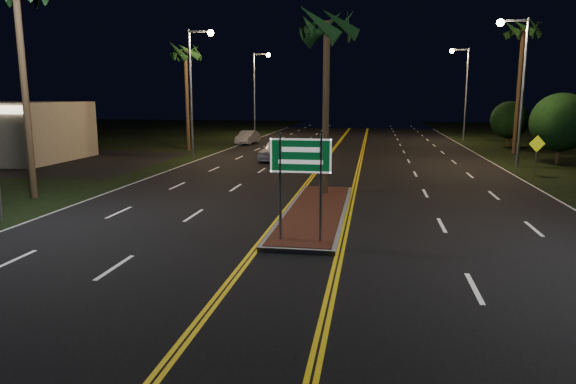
% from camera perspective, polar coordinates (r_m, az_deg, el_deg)
% --- Properties ---
extents(ground, '(120.00, 120.00, 0.00)m').
position_cam_1_polar(ground, '(12.85, -0.42, -9.44)').
color(ground, black).
rests_on(ground, ground).
extents(median_island, '(2.25, 10.25, 0.17)m').
position_cam_1_polar(median_island, '(19.49, 3.11, -2.21)').
color(median_island, gray).
rests_on(median_island, ground).
extents(highway_sign, '(1.80, 0.08, 3.20)m').
position_cam_1_polar(highway_sign, '(14.97, 1.41, 2.92)').
color(highway_sign, gray).
rests_on(highway_sign, ground).
extents(streetlight_left_mid, '(1.91, 0.44, 9.00)m').
position_cam_1_polar(streetlight_left_mid, '(38.09, -10.24, 12.35)').
color(streetlight_left_mid, gray).
rests_on(streetlight_left_mid, ground).
extents(streetlight_left_far, '(1.91, 0.44, 9.00)m').
position_cam_1_polar(streetlight_left_far, '(57.32, -3.40, 11.86)').
color(streetlight_left_far, gray).
rests_on(streetlight_left_far, ground).
extents(streetlight_right_mid, '(1.91, 0.44, 9.00)m').
position_cam_1_polar(streetlight_right_mid, '(34.97, 24.13, 11.77)').
color(streetlight_right_mid, gray).
rests_on(streetlight_right_mid, ground).
extents(streetlight_right_far, '(1.91, 0.44, 9.00)m').
position_cam_1_polar(streetlight_right_far, '(54.57, 18.85, 11.39)').
color(streetlight_right_far, gray).
rests_on(streetlight_right_far, ground).
extents(palm_median, '(2.40, 2.40, 8.30)m').
position_cam_1_polar(palm_median, '(22.67, 4.34, 17.87)').
color(palm_median, '#382819').
rests_on(palm_median, ground).
extents(palm_left_far, '(2.40, 2.40, 8.80)m').
position_cam_1_polar(palm_left_far, '(42.70, -11.34, 14.92)').
color(palm_left_far, '#382819').
rests_on(palm_left_far, ground).
extents(palm_right_far, '(2.40, 2.40, 10.30)m').
position_cam_1_polar(palm_right_far, '(43.50, 24.69, 15.95)').
color(palm_right_far, '#382819').
rests_on(palm_right_far, ground).
extents(shrub_mid, '(3.78, 3.78, 4.62)m').
position_cam_1_polar(shrub_mid, '(37.85, 28.03, 6.85)').
color(shrub_mid, '#382819').
rests_on(shrub_mid, ground).
extents(shrub_far, '(3.24, 3.24, 3.96)m').
position_cam_1_polar(shrub_far, '(49.35, 23.41, 7.36)').
color(shrub_far, '#382819').
rests_on(shrub_far, ground).
extents(car_near, '(2.95, 5.54, 1.76)m').
position_cam_1_polar(car_near, '(35.62, -1.16, 4.95)').
color(car_near, white).
rests_on(car_near, ground).
extents(car_far, '(2.21, 4.42, 1.42)m').
position_cam_1_polar(car_far, '(48.11, -4.51, 6.19)').
color(car_far, silver).
rests_on(car_far, ground).
extents(warning_sign, '(0.92, 0.26, 2.24)m').
position_cam_1_polar(warning_sign, '(32.07, 25.90, 4.25)').
color(warning_sign, gray).
rests_on(warning_sign, ground).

